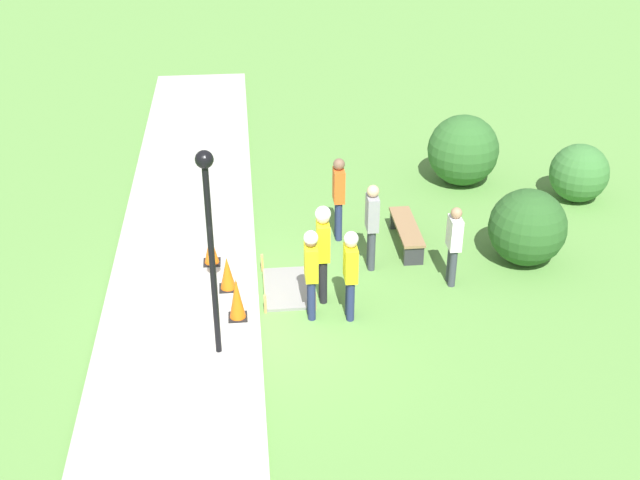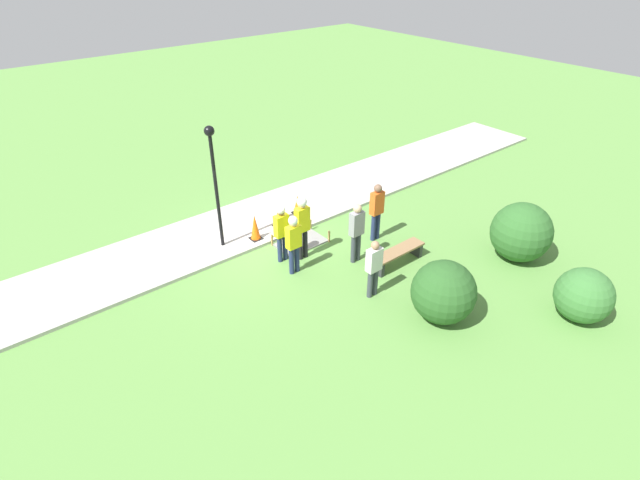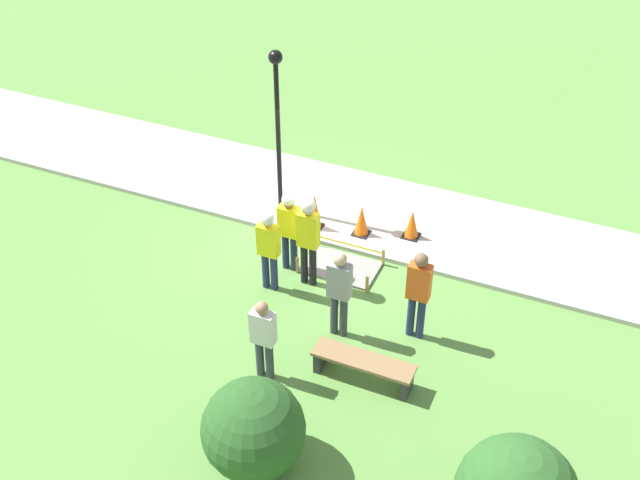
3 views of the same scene
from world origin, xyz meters
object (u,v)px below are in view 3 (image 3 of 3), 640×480
(worker_supervisor, at_px, (269,244))
(lamppost_near, at_px, (277,109))
(bystander_in_white_shirt, at_px, (339,289))
(traffic_cone_far_patch, at_px, (362,220))
(worker_trainee, at_px, (289,225))
(worker_assistant, at_px, (308,233))
(traffic_cone_near_patch, at_px, (412,224))
(park_bench, at_px, (363,365))
(bystander_in_orange_shirt, at_px, (418,290))
(traffic_cone_sidewalk_edge, at_px, (315,211))
(bystander_in_gray_shirt, at_px, (263,336))

(worker_supervisor, height_order, lamppost_near, lamppost_near)
(worker_supervisor, distance_m, bystander_in_white_shirt, 1.80)
(traffic_cone_far_patch, bearing_deg, bystander_in_white_shirt, 103.18)
(worker_trainee, bearing_deg, worker_assistant, 153.07)
(worker_trainee, height_order, bystander_in_white_shirt, bystander_in_white_shirt)
(traffic_cone_near_patch, bearing_deg, worker_supervisor, 51.45)
(park_bench, bearing_deg, bystander_in_orange_shirt, -108.53)
(traffic_cone_far_patch, xyz_separation_m, worker_trainee, (0.92, 1.50, 0.61))
(park_bench, bearing_deg, worker_trainee, -42.76)
(lamppost_near, bearing_deg, worker_trainee, 121.19)
(worker_assistant, height_order, worker_trainee, worker_assistant)
(traffic_cone_sidewalk_edge, bearing_deg, traffic_cone_far_patch, -170.16)
(worker_assistant, bearing_deg, park_bench, 133.86)
(traffic_cone_far_patch, distance_m, worker_supervisor, 2.48)
(worker_trainee, relative_size, lamppost_near, 0.48)
(traffic_cone_far_patch, distance_m, lamppost_near, 2.83)
(worker_assistant, bearing_deg, traffic_cone_far_patch, -102.89)
(traffic_cone_far_patch, height_order, traffic_cone_sidewalk_edge, traffic_cone_sidewalk_edge)
(traffic_cone_near_patch, distance_m, bystander_in_gray_shirt, 4.74)
(bystander_in_gray_shirt, distance_m, lamppost_near, 5.06)
(park_bench, bearing_deg, bystander_in_gray_shirt, 20.30)
(bystander_in_gray_shirt, xyz_separation_m, lamppost_near, (1.85, -4.43, 1.59))
(worker_assistant, relative_size, lamppost_near, 0.54)
(traffic_cone_sidewalk_edge, height_order, bystander_in_orange_shirt, bystander_in_orange_shirt)
(traffic_cone_far_patch, bearing_deg, traffic_cone_sidewalk_edge, 9.84)
(worker_trainee, relative_size, bystander_in_orange_shirt, 0.96)
(traffic_cone_near_patch, bearing_deg, park_bench, 96.87)
(park_bench, distance_m, worker_assistant, 2.83)
(bystander_in_orange_shirt, bearing_deg, worker_trainee, -16.33)
(park_bench, relative_size, bystander_in_gray_shirt, 1.06)
(traffic_cone_sidewalk_edge, distance_m, lamppost_near, 2.24)
(worker_supervisor, xyz_separation_m, bystander_in_white_shirt, (-1.68, 0.65, -0.01))
(park_bench, relative_size, bystander_in_white_shirt, 0.96)
(traffic_cone_far_patch, relative_size, worker_trainee, 0.39)
(park_bench, xyz_separation_m, bystander_in_white_shirt, (0.80, -0.87, 0.70))
(bystander_in_gray_shirt, bearing_deg, traffic_cone_far_patch, -91.04)
(worker_supervisor, distance_m, worker_assistant, 0.76)
(traffic_cone_sidewalk_edge, distance_m, park_bench, 4.30)
(traffic_cone_far_patch, height_order, worker_assistant, worker_assistant)
(park_bench, height_order, lamppost_near, lamppost_near)
(traffic_cone_near_patch, xyz_separation_m, bystander_in_white_shirt, (0.32, 3.15, 0.62))
(traffic_cone_near_patch, distance_m, park_bench, 4.05)
(traffic_cone_near_patch, distance_m, bystander_in_orange_shirt, 2.88)
(bystander_in_gray_shirt, bearing_deg, park_bench, -159.70)
(worker_assistant, bearing_deg, lamppost_near, -51.60)
(traffic_cone_far_patch, bearing_deg, worker_trainee, 58.34)
(traffic_cone_far_patch, height_order, bystander_in_white_shirt, bystander_in_white_shirt)
(traffic_cone_far_patch, relative_size, bystander_in_orange_shirt, 0.37)
(traffic_cone_near_patch, distance_m, bystander_in_white_shirt, 3.22)
(bystander_in_orange_shirt, bearing_deg, traffic_cone_near_patch, -70.39)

